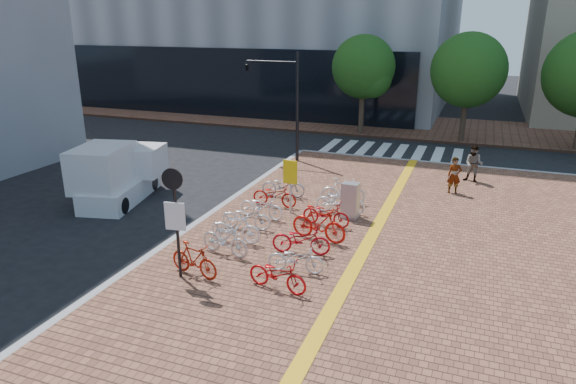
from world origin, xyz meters
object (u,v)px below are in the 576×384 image
at_px(bike_10, 319,224).
at_px(bike_7, 278,274).
at_px(bike_8, 296,259).
at_px(notice_sign, 175,210).
at_px(bike_4, 261,206).
at_px(yellow_sign, 290,177).
at_px(bike_13, 343,191).
at_px(box_truck, 118,174).
at_px(traffic_light_pole, 274,86).
at_px(bike_6, 283,186).
at_px(pedestrian_b, 474,164).
at_px(bike_0, 194,259).
at_px(bike_9, 301,239).
at_px(bike_5, 275,195).
at_px(bike_1, 225,239).
at_px(pedestrian_a, 454,175).
at_px(bike_12, 340,201).
at_px(bike_2, 235,228).
at_px(bike_3, 246,217).
at_px(utility_box, 350,200).
at_px(bike_11, 326,213).

bearing_deg(bike_10, bike_7, -171.53).
bearing_deg(bike_8, notice_sign, 107.02).
xyz_separation_m(bike_4, yellow_sign, (0.77, 0.85, 0.93)).
distance_m(bike_13, box_truck, 8.86).
distance_m(traffic_light_pole, box_truck, 8.96).
distance_m(bike_6, traffic_light_pole, 6.81).
bearing_deg(pedestrian_b, bike_4, -119.13).
bearing_deg(bike_8, bike_10, -6.93).
relative_size(bike_0, yellow_sign, 0.81).
bearing_deg(bike_9, yellow_sign, 16.76).
height_order(bike_5, bike_8, bike_5).
bearing_deg(bike_6, notice_sign, 168.91).
bearing_deg(bike_1, bike_5, 11.93).
height_order(bike_13, pedestrian_a, pedestrian_a).
relative_size(bike_0, bike_9, 0.91).
relative_size(bike_12, pedestrian_a, 1.20).
bearing_deg(bike_7, yellow_sign, 25.70).
relative_size(pedestrian_a, notice_sign, 0.48).
height_order(bike_10, yellow_sign, yellow_sign).
bearing_deg(bike_2, bike_3, 2.47).
bearing_deg(bike_9, pedestrian_b, -34.88).
relative_size(pedestrian_b, traffic_light_pole, 0.31).
xyz_separation_m(bike_3, bike_9, (2.35, -1.16, 0.02)).
relative_size(bike_0, bike_6, 0.92).
distance_m(bike_4, pedestrian_a, 8.19).
bearing_deg(bike_6, pedestrian_a, -75.02).
height_order(bike_10, traffic_light_pole, traffic_light_pole).
bearing_deg(bike_0, bike_10, -23.45).
distance_m(bike_4, bike_5, 1.32).
distance_m(bike_3, box_truck, 6.28).
relative_size(bike_5, traffic_light_pole, 0.33).
distance_m(bike_9, pedestrian_b, 10.58).
relative_size(bike_4, notice_sign, 0.55).
distance_m(bike_7, traffic_light_pole, 13.86).
xyz_separation_m(bike_8, bike_10, (-0.08, 2.35, 0.14)).
distance_m(bike_2, bike_6, 4.72).
distance_m(bike_10, yellow_sign, 2.73).
xyz_separation_m(bike_5, traffic_light_pole, (-2.67, 6.59, 3.20)).
xyz_separation_m(bike_0, bike_8, (2.56, 1.16, -0.06)).
height_order(bike_9, traffic_light_pole, traffic_light_pole).
xyz_separation_m(bike_9, utility_box, (0.64, 3.45, 0.18)).
xyz_separation_m(bike_6, bike_7, (2.55, -7.04, -0.01)).
bearing_deg(bike_1, box_truck, 72.28).
distance_m(bike_8, bike_11, 3.62).
distance_m(bike_0, bike_13, 7.48).
distance_m(pedestrian_a, pedestrian_b, 2.03).
height_order(bike_3, notice_sign, notice_sign).
xyz_separation_m(bike_6, yellow_sign, (0.89, -1.62, 0.92)).
relative_size(bike_12, utility_box, 1.39).
relative_size(bike_11, pedestrian_a, 1.12).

